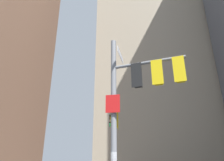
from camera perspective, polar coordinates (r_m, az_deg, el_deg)
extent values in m
cube|color=tan|center=(37.83, 11.37, 13.82)|extent=(15.92, 15.92, 47.34)
cylinder|color=gray|center=(9.14, 0.48, -10.41)|extent=(0.25, 0.25, 7.80)
cylinder|color=gray|center=(9.50, 9.80, 4.92)|extent=(3.27, 0.66, 0.14)
cylinder|color=gray|center=(10.53, 0.59, -7.03)|extent=(0.57, 2.43, 0.14)
cube|color=black|center=(9.17, 6.78, 1.60)|extent=(0.48, 0.11, 1.14)
cube|color=black|center=(9.35, 7.07, 1.18)|extent=(0.39, 0.39, 1.00)
cylinder|color=#360605|center=(9.66, 7.27, 2.67)|extent=(0.21, 0.09, 0.20)
cube|color=black|center=(9.72, 7.25, 3.30)|extent=(0.23, 0.11, 0.02)
cylinder|color=yellow|center=(9.53, 7.37, 0.75)|extent=(0.21, 0.09, 0.20)
cube|color=black|center=(9.58, 7.34, 1.40)|extent=(0.23, 0.11, 0.02)
cylinder|color=#06311C|center=(9.40, 7.47, -1.23)|extent=(0.21, 0.09, 0.20)
cube|color=black|center=(9.45, 7.44, -0.56)|extent=(0.23, 0.11, 0.02)
cube|color=yellow|center=(9.02, 12.34, 2.37)|extent=(0.48, 0.11, 1.14)
cube|color=yellow|center=(9.20, 12.53, 1.93)|extent=(0.39, 0.39, 1.00)
cylinder|color=red|center=(9.52, 12.56, 3.42)|extent=(0.21, 0.09, 0.20)
cube|color=black|center=(9.57, 12.51, 4.06)|extent=(0.23, 0.11, 0.02)
cylinder|color=#3C2C06|center=(9.38, 12.73, 1.47)|extent=(0.21, 0.09, 0.20)
cube|color=black|center=(9.43, 12.68, 2.13)|extent=(0.23, 0.11, 0.02)
cylinder|color=#06311C|center=(9.25, 12.90, -0.53)|extent=(0.21, 0.09, 0.20)
cube|color=black|center=(9.30, 12.85, 0.15)|extent=(0.23, 0.11, 0.02)
cube|color=yellow|center=(8.96, 18.05, 3.14)|extent=(0.48, 0.11, 1.14)
cube|color=yellow|center=(9.13, 18.13, 2.67)|extent=(0.39, 0.39, 1.00)
cylinder|color=#360605|center=(9.46, 17.97, 4.15)|extent=(0.21, 0.09, 0.20)
cube|color=black|center=(9.51, 17.89, 4.79)|extent=(0.23, 0.11, 0.02)
cylinder|color=yellow|center=(9.32, 18.21, 2.20)|extent=(0.21, 0.09, 0.20)
cube|color=black|center=(9.37, 18.13, 2.86)|extent=(0.23, 0.11, 0.02)
cylinder|color=#06311C|center=(9.19, 18.46, 0.20)|extent=(0.21, 0.09, 0.20)
cube|color=black|center=(9.24, 18.38, 0.88)|extent=(0.23, 0.11, 0.02)
cube|color=gold|center=(10.39, 1.67, -10.23)|extent=(0.12, 0.48, 1.14)
cube|color=gold|center=(10.39, 0.60, -10.24)|extent=(0.40, 0.40, 1.00)
cylinder|color=#360605|center=(10.47, -0.51, -8.37)|extent=(0.09, 0.21, 0.20)
cube|color=black|center=(10.50, -0.54, -7.73)|extent=(0.11, 0.23, 0.02)
cylinder|color=#3C2C06|center=(10.40, -0.52, -10.25)|extent=(0.09, 0.21, 0.20)
cube|color=black|center=(10.42, -0.55, -9.60)|extent=(0.11, 0.23, 0.02)
cylinder|color=#19C672|center=(10.34, -0.52, -12.15)|extent=(0.09, 0.21, 0.20)
cube|color=black|center=(10.36, -0.55, -11.50)|extent=(0.11, 0.23, 0.02)
cube|color=white|center=(10.11, 2.38, 6.96)|extent=(0.05, 1.42, 0.28)
cube|color=#19479E|center=(10.11, 2.38, 6.96)|extent=(0.04, 1.38, 0.24)
cube|color=red|center=(9.07, 0.20, -6.39)|extent=(0.64, 0.02, 0.80)
cube|color=white|center=(9.07, 0.20, -6.39)|extent=(0.60, 0.01, 0.76)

